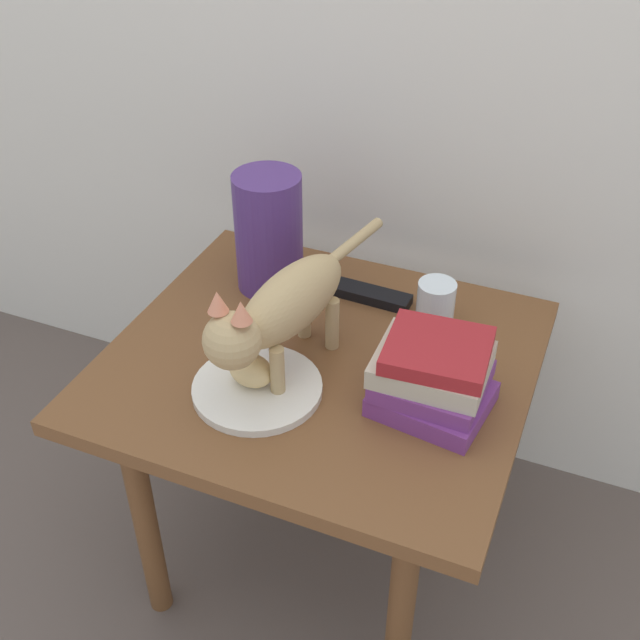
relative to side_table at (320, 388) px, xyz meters
name	(u,v)px	position (x,y,z in m)	size (l,w,h in m)	color
ground_plane	(320,548)	(0.00, 0.00, -0.46)	(6.00, 6.00, 0.00)	brown
side_table	(320,388)	(0.00, 0.00, 0.00)	(0.72, 0.65, 0.53)	brown
plate	(257,388)	(-0.06, -0.12, 0.08)	(0.22, 0.22, 0.01)	silver
bread_roll	(251,370)	(-0.07, -0.12, 0.11)	(0.08, 0.06, 0.05)	#E0BC7A
cat	(281,309)	(-0.04, -0.06, 0.21)	(0.15, 0.47, 0.23)	tan
book_stack	(433,376)	(0.21, -0.04, 0.13)	(0.19, 0.17, 0.12)	#72337A
green_vase	(269,232)	(-0.18, 0.17, 0.19)	(0.13, 0.13, 0.23)	#4C2D72
candle_jar	(435,305)	(0.16, 0.17, 0.11)	(0.07, 0.07, 0.08)	silver
tv_remote	(372,295)	(0.03, 0.20, 0.08)	(0.15, 0.04, 0.02)	black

